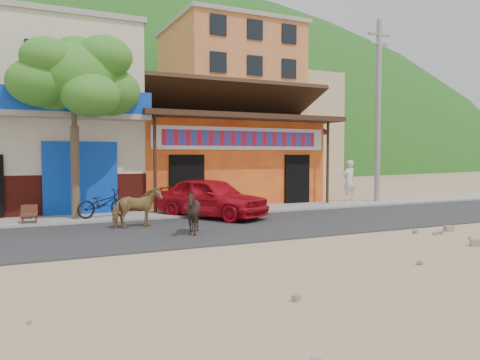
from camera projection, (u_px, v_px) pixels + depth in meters
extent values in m
plane|color=#9E825B|center=(291.00, 240.00, 11.97)|extent=(120.00, 120.00, 0.00)
cube|color=#28282B|center=(247.00, 226.00, 14.23)|extent=(60.00, 5.00, 0.04)
cube|color=gray|center=(206.00, 212.00, 17.38)|extent=(60.00, 2.00, 0.12)
cube|color=orange|center=(214.00, 163.00, 21.75)|extent=(8.00, 6.00, 3.60)
cube|color=beige|center=(38.00, 122.00, 18.44)|extent=(7.00, 6.00, 7.00)
cube|color=#CC723F|center=(229.00, 107.00, 37.16)|extent=(9.00, 9.00, 12.00)
cube|color=tan|center=(287.00, 127.00, 46.49)|extent=(8.00, 8.00, 10.00)
ellipsoid|color=#194C14|center=(59.00, 94.00, 74.45)|extent=(100.00, 40.00, 24.00)
cylinder|color=gray|center=(378.00, 111.00, 20.69)|extent=(0.24, 0.24, 8.00)
imported|color=olive|center=(137.00, 208.00, 13.76)|extent=(1.46, 0.80, 1.18)
imported|color=black|center=(193.00, 212.00, 12.56)|extent=(1.38, 1.31, 1.20)
imported|color=#B40C19|center=(211.00, 197.00, 16.00)|extent=(3.48, 4.34, 1.39)
imported|color=black|center=(103.00, 203.00, 15.48)|extent=(1.85, 1.08, 0.92)
imported|color=white|center=(349.00, 181.00, 21.05)|extent=(0.71, 0.51, 1.84)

